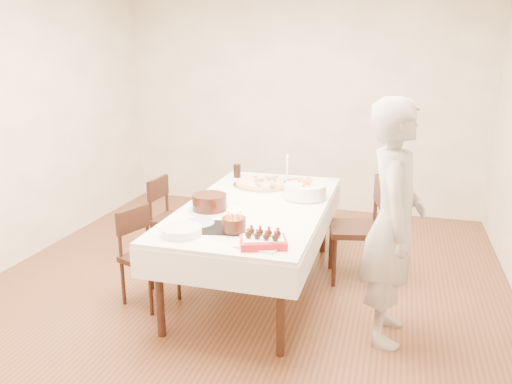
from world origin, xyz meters
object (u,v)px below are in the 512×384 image
(person, at_px, (393,223))
(strawberry_box, at_px, (263,241))
(pizza_white, at_px, (263,183))
(pizza_pepperoni, at_px, (298,184))
(taper_candle, at_px, (287,171))
(chair_left_savory, at_px, (175,219))
(birthday_cake, at_px, (234,220))
(layer_cake, at_px, (209,203))
(dining_table, at_px, (256,246))
(chair_left_dessert, at_px, (150,257))
(cola_glass, at_px, (237,171))
(chair_right_savory, at_px, (355,229))
(pasta_bowl, at_px, (305,191))

(person, height_order, strawberry_box, person)
(pizza_white, height_order, pizza_pepperoni, same)
(pizza_pepperoni, relative_size, taper_candle, 0.96)
(chair_left_savory, xyz_separation_m, taper_candle, (1.06, 0.23, 0.50))
(birthday_cake, bearing_deg, layer_cake, 129.87)
(person, distance_m, layer_cake, 1.44)
(chair_left_savory, xyz_separation_m, strawberry_box, (1.22, -1.24, 0.38))
(dining_table, distance_m, chair_left_dessert, 0.90)
(dining_table, relative_size, chair_left_savory, 2.63)
(dining_table, height_order, pizza_white, pizza_white)
(pizza_white, xyz_separation_m, strawberry_box, (0.40, -1.47, 0.02))
(pizza_white, height_order, birthday_cake, birthday_cake)
(pizza_white, bearing_deg, person, -41.49)
(chair_left_savory, xyz_separation_m, person, (2.04, -0.85, 0.45))
(birthday_cake, relative_size, strawberry_box, 0.57)
(pizza_pepperoni, bearing_deg, birthday_cake, -97.91)
(cola_glass, bearing_deg, chair_right_savory, -18.88)
(chair_left_dessert, distance_m, pasta_bowl, 1.42)
(pizza_white, xyz_separation_m, layer_cake, (-0.21, -0.86, 0.05))
(chair_right_savory, xyz_separation_m, pizza_pepperoni, (-0.57, 0.26, 0.30))
(dining_table, relative_size, pizza_white, 3.74)
(chair_left_savory, bearing_deg, cola_glass, -132.51)
(chair_left_savory, distance_m, person, 2.25)
(chair_right_savory, distance_m, pizza_pepperoni, 0.70)
(person, bearing_deg, layer_cake, 80.69)
(pizza_pepperoni, xyz_separation_m, cola_glass, (-0.66, 0.16, 0.05))
(pizza_white, relative_size, cola_glass, 4.17)
(birthday_cake, bearing_deg, pizza_pepperoni, 82.09)
(person, relative_size, cola_glass, 12.48)
(cola_glass, xyz_separation_m, birthday_cake, (0.47, -1.51, 0.02))
(layer_cake, distance_m, birthday_cake, 0.53)
(cola_glass, distance_m, layer_cake, 1.11)
(cola_glass, bearing_deg, layer_cake, -83.39)
(pizza_pepperoni, bearing_deg, strawberry_box, -87.11)
(chair_right_savory, height_order, chair_left_savory, chair_right_savory)
(chair_right_savory, height_order, taper_candle, taper_candle)
(pizza_pepperoni, distance_m, layer_cake, 1.08)
(pasta_bowl, relative_size, birthday_cake, 2.14)
(person, distance_m, taper_candle, 1.46)
(pasta_bowl, height_order, layer_cake, layer_cake)
(pizza_pepperoni, relative_size, strawberry_box, 1.02)
(dining_table, distance_m, taper_candle, 0.82)
(pizza_pepperoni, distance_m, birthday_cake, 1.37)
(chair_right_savory, height_order, pasta_bowl, chair_right_savory)
(chair_left_dessert, bearing_deg, chair_right_savory, -131.11)
(chair_left_dessert, relative_size, pizza_pepperoni, 2.56)
(taper_candle, relative_size, birthday_cake, 1.88)
(cola_glass, bearing_deg, chair_left_savory, -136.77)
(layer_cake, bearing_deg, birthday_cake, -50.13)
(chair_left_savory, xyz_separation_m, layer_cake, (0.62, -0.64, 0.41))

